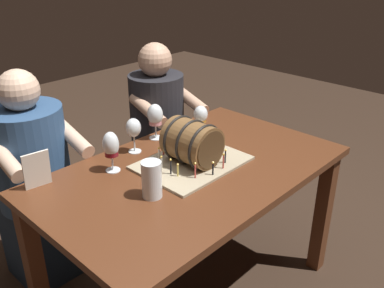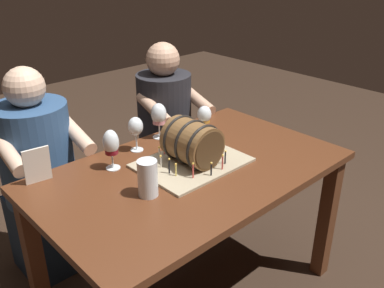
{
  "view_description": "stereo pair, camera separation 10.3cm",
  "coord_description": "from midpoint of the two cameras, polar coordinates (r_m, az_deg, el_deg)",
  "views": [
    {
      "loc": [
        -1.21,
        -1.15,
        1.64
      ],
      "look_at": [
        0.03,
        0.03,
        0.84
      ],
      "focal_mm": 39.36,
      "sensor_mm": 36.0,
      "label": 1
    },
    {
      "loc": [
        -1.13,
        -1.22,
        1.64
      ],
      "look_at": [
        0.03,
        0.03,
        0.84
      ],
      "focal_mm": 39.36,
      "sensor_mm": 36.0,
      "label": 2
    }
  ],
  "objects": [
    {
      "name": "wine_glass_red",
      "position": [
        1.86,
        -9.36,
        -0.06
      ],
      "size": [
        0.07,
        0.07,
        0.19
      ],
      "color": "white",
      "rests_on": "dining_table"
    },
    {
      "name": "dining_table",
      "position": [
        1.95,
        1.48,
        -6.17
      ],
      "size": [
        1.39,
        0.84,
        0.74
      ],
      "color": "#562D19",
      "rests_on": "ground"
    },
    {
      "name": "person_seated_left",
      "position": [
        2.31,
        -18.59,
        -4.81
      ],
      "size": [
        0.41,
        0.49,
        1.15
      ],
      "color": "#1B2D46",
      "rests_on": "ground"
    },
    {
      "name": "menu_card",
      "position": [
        1.84,
        -18.75,
        -2.77
      ],
      "size": [
        0.11,
        0.04,
        0.16
      ],
      "primitive_type": "cube",
      "rotation": [
        0.1,
        0.0,
        -0.13
      ],
      "color": "silver",
      "rests_on": "dining_table"
    },
    {
      "name": "beer_pint",
      "position": [
        1.66,
        -4.25,
        -4.77
      ],
      "size": [
        0.08,
        0.08,
        0.15
      ],
      "color": "white",
      "rests_on": "dining_table"
    },
    {
      "name": "wine_glass_rose",
      "position": [
        2.15,
        -3.15,
        3.85
      ],
      "size": [
        0.08,
        0.08,
        0.19
      ],
      "color": "white",
      "rests_on": "dining_table"
    },
    {
      "name": "wine_glass_empty",
      "position": [
        2.01,
        -6.21,
        2.27
      ],
      "size": [
        0.07,
        0.07,
        0.17
      ],
      "color": "white",
      "rests_on": "dining_table"
    },
    {
      "name": "wine_glass_amber",
      "position": [
        2.17,
        3.05,
        3.81
      ],
      "size": [
        0.07,
        0.07,
        0.17
      ],
      "color": "white",
      "rests_on": "dining_table"
    },
    {
      "name": "person_seated_right",
      "position": [
        2.7,
        -2.53,
        0.71
      ],
      "size": [
        0.41,
        0.5,
        1.14
      ],
      "color": "black",
      "rests_on": "ground"
    },
    {
      "name": "barrel_cake",
      "position": [
        1.88,
        1.57,
        -0.24
      ],
      "size": [
        0.48,
        0.36,
        0.21
      ],
      "color": "tan",
      "rests_on": "dining_table"
    }
  ]
}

